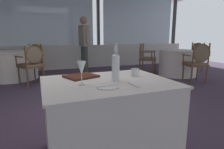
% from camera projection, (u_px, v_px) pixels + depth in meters
% --- Properties ---
extents(ground_plane, '(14.27, 14.27, 0.00)m').
position_uv_depth(ground_plane, '(72.00, 111.00, 2.92)').
color(ground_plane, '#47384C').
extents(window_wall_far, '(10.98, 0.14, 2.93)m').
position_uv_depth(window_wall_far, '(50.00, 36.00, 6.37)').
color(window_wall_far, beige).
rests_on(window_wall_far, ground_plane).
extents(foreground_table, '(1.13, 0.88, 0.75)m').
position_uv_depth(foreground_table, '(108.00, 120.00, 1.75)').
color(foreground_table, white).
rests_on(foreground_table, ground_plane).
extents(side_plate, '(0.18, 0.18, 0.01)m').
position_uv_depth(side_plate, '(108.00, 87.00, 1.46)').
color(side_plate, white).
rests_on(side_plate, foreground_table).
extents(butter_knife, '(0.18, 0.02, 0.00)m').
position_uv_depth(butter_knife, '(108.00, 86.00, 1.46)').
color(butter_knife, silver).
rests_on(butter_knife, foreground_table).
extents(dinner_fork, '(0.02, 0.19, 0.00)m').
position_uv_depth(dinner_fork, '(134.00, 85.00, 1.52)').
color(dinner_fork, silver).
rests_on(dinner_fork, foreground_table).
extents(water_bottle, '(0.07, 0.07, 0.34)m').
position_uv_depth(water_bottle, '(116.00, 66.00, 1.66)').
color(water_bottle, white).
rests_on(water_bottle, foreground_table).
extents(wine_glass, '(0.08, 0.08, 0.20)m').
position_uv_depth(wine_glass, '(81.00, 69.00, 1.51)').
color(wine_glass, white).
rests_on(wine_glass, foreground_table).
extents(water_tumbler, '(0.08, 0.08, 0.08)m').
position_uv_depth(water_tumbler, '(135.00, 72.00, 1.88)').
color(water_tumbler, white).
rests_on(water_tumbler, foreground_table).
extents(menu_book, '(0.35, 0.33, 0.02)m').
position_uv_depth(menu_book, '(81.00, 76.00, 1.83)').
color(menu_book, '#512319').
rests_on(menu_book, foreground_table).
extents(background_table_0, '(1.35, 1.35, 0.75)m').
position_uv_depth(background_table_0, '(12.00, 65.00, 5.08)').
color(background_table_0, white).
rests_on(background_table_0, ground_plane).
extents(dining_chair_0_0, '(0.65, 0.63, 0.95)m').
position_uv_depth(dining_chair_0_0, '(32.00, 62.00, 4.37)').
color(dining_chair_0_0, brown).
rests_on(dining_chair_0_0, ground_plane).
extents(dining_chair_0_1, '(0.65, 0.63, 0.91)m').
position_uv_depth(dining_chair_0_1, '(34.00, 55.00, 6.10)').
color(dining_chair_0_1, brown).
rests_on(dining_chair_0_1, ground_plane).
extents(background_table_1, '(1.13, 1.13, 0.75)m').
position_uv_depth(background_table_1, '(178.00, 63.00, 5.59)').
color(background_table_1, white).
rests_on(background_table_1, ground_plane).
extents(dining_chair_1_0, '(0.61, 0.56, 0.99)m').
position_uv_depth(dining_chair_1_0, '(198.00, 60.00, 4.58)').
color(dining_chair_1_0, brown).
rests_on(dining_chair_1_0, ground_plane).
extents(dining_chair_1_1, '(0.57, 0.62, 0.96)m').
position_uv_depth(dining_chair_1_1, '(196.00, 55.00, 6.15)').
color(dining_chair_1_1, brown).
rests_on(dining_chair_1_1, ground_plane).
extents(dining_chair_1_2, '(0.66, 0.66, 0.93)m').
position_uv_depth(dining_chair_1_2, '(145.00, 56.00, 5.92)').
color(dining_chair_1_2, brown).
rests_on(dining_chair_1_2, ground_plane).
extents(diner_person_0, '(0.28, 0.52, 1.74)m').
position_uv_depth(diner_person_0, '(84.00, 42.00, 5.77)').
color(diner_person_0, '#424C42').
rests_on(diner_person_0, ground_plane).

